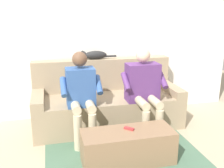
% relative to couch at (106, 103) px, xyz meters
% --- Properties ---
extents(ground_plane, '(8.00, 8.00, 0.00)m').
position_rel_couch_xyz_m(ground_plane, '(0.00, 0.76, -0.32)').
color(ground_plane, tan).
extents(back_wall, '(4.50, 0.06, 2.55)m').
position_rel_couch_xyz_m(back_wall, '(0.00, -0.46, 0.95)').
color(back_wall, silver).
rests_on(back_wall, ground).
extents(couch, '(2.10, 0.86, 0.93)m').
position_rel_couch_xyz_m(couch, '(0.00, 0.00, 0.00)').
color(couch, '#9E896B').
rests_on(couch, ground).
extents(coffee_table, '(1.02, 0.41, 0.38)m').
position_rel_couch_xyz_m(coffee_table, '(0.00, 1.09, -0.13)').
color(coffee_table, '#8C6B4C').
rests_on(coffee_table, ground).
extents(person_left_seated, '(0.59, 0.58, 1.17)m').
position_rel_couch_xyz_m(person_left_seated, '(-0.42, 0.44, 0.34)').
color(person_left_seated, '#5B3370').
rests_on(person_left_seated, ground).
extents(person_right_seated, '(0.51, 0.51, 1.16)m').
position_rel_couch_xyz_m(person_right_seated, '(0.42, 0.43, 0.33)').
color(person_right_seated, '#335693').
rests_on(person_right_seated, ground).
extents(cat_on_backrest, '(0.57, 0.13, 0.14)m').
position_rel_couch_xyz_m(cat_on_backrest, '(0.14, -0.27, 0.68)').
color(cat_on_backrest, black).
rests_on(cat_on_backrest, couch).
extents(remote_red, '(0.11, 0.11, 0.02)m').
position_rel_couch_xyz_m(remote_red, '(-0.02, 1.05, 0.06)').
color(remote_red, '#B73333').
rests_on(remote_red, coffee_table).
extents(floor_rug, '(1.82, 1.42, 0.01)m').
position_rel_couch_xyz_m(floor_rug, '(0.00, 0.97, -0.32)').
color(floor_rug, '#4C7056').
rests_on(floor_rug, ground).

